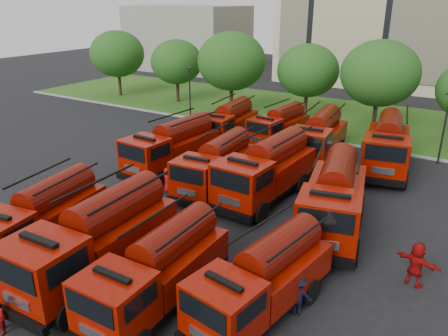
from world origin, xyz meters
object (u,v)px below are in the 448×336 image
(fire_truck_0, at_px, (42,216))
(fire_truck_5, at_px, (217,165))
(fire_truck_6, at_px, (267,170))
(fire_truck_7, at_px, (334,198))
(fire_truck_9, at_px, (279,126))
(fire_truck_2, at_px, (158,270))
(fire_truck_11, at_px, (387,145))
(firefighter_5, at_px, (413,284))
(fire_truck_10, at_px, (319,137))
(fire_truck_1, at_px, (97,239))
(firefighter_4, at_px, (168,192))
(firefighter_3, at_px, (297,313))
(firefighter_1, at_px, (1,334))
(fire_truck_4, at_px, (173,147))
(fire_truck_8, at_px, (228,123))
(fire_truck_3, at_px, (263,279))

(fire_truck_0, relative_size, fire_truck_5, 0.99)
(fire_truck_6, distance_m, fire_truck_7, 4.84)
(fire_truck_9, bearing_deg, fire_truck_7, -48.64)
(fire_truck_2, relative_size, fire_truck_11, 0.83)
(firefighter_5, bearing_deg, fire_truck_10, -39.27)
(fire_truck_1, height_order, firefighter_4, fire_truck_1)
(fire_truck_10, xyz_separation_m, firefighter_5, (8.84, -12.21, -1.75))
(fire_truck_10, distance_m, firefighter_3, 17.42)
(fire_truck_11, distance_m, firefighter_1, 24.86)
(fire_truck_4, bearing_deg, firefighter_5, -13.43)
(fire_truck_8, height_order, firefighter_4, fire_truck_8)
(fire_truck_3, xyz_separation_m, firefighter_1, (-7.36, -5.94, -1.53))
(fire_truck_10, relative_size, fire_truck_11, 0.94)
(fire_truck_4, relative_size, fire_truck_6, 0.96)
(firefighter_5, bearing_deg, fire_truck_1, 44.34)
(firefighter_1, bearing_deg, fire_truck_5, 120.12)
(fire_truck_11, relative_size, firefighter_4, 5.32)
(fire_truck_5, bearing_deg, fire_truck_2, -73.28)
(fire_truck_0, height_order, fire_truck_8, fire_truck_8)
(fire_truck_1, relative_size, fire_truck_2, 1.17)
(fire_truck_3, bearing_deg, fire_truck_0, -165.36)
(fire_truck_3, height_order, fire_truck_7, fire_truck_7)
(fire_truck_0, relative_size, fire_truck_4, 0.94)
(firefighter_1, bearing_deg, fire_truck_1, 113.25)
(fire_truck_6, height_order, fire_truck_9, fire_truck_6)
(fire_truck_9, distance_m, fire_truck_10, 4.56)
(fire_truck_8, relative_size, firefighter_5, 3.78)
(fire_truck_0, height_order, firefighter_5, fire_truck_0)
(fire_truck_0, bearing_deg, fire_truck_6, 48.56)
(fire_truck_9, distance_m, firefighter_5, 19.26)
(fire_truck_2, relative_size, fire_truck_6, 0.86)
(fire_truck_4, distance_m, fire_truck_11, 14.57)
(fire_truck_0, xyz_separation_m, fire_truck_7, (11.06, 8.81, 0.22))
(fire_truck_10, bearing_deg, fire_truck_5, -117.61)
(fire_truck_2, distance_m, fire_truck_8, 20.52)
(fire_truck_4, bearing_deg, firefighter_4, -54.25)
(fire_truck_6, distance_m, fire_truck_11, 9.74)
(fire_truck_6, distance_m, firefighter_1, 15.48)
(fire_truck_10, relative_size, firefighter_1, 5.31)
(firefighter_3, bearing_deg, fire_truck_1, -8.68)
(fire_truck_3, height_order, firefighter_4, fire_truck_3)
(fire_truck_3, distance_m, firefighter_4, 12.21)
(fire_truck_8, relative_size, firefighter_4, 4.73)
(firefighter_3, relative_size, firefighter_4, 1.05)
(fire_truck_4, relative_size, fire_truck_11, 0.93)
(fire_truck_5, distance_m, firefighter_3, 12.03)
(firefighter_3, bearing_deg, fire_truck_9, -86.81)
(fire_truck_4, distance_m, fire_truck_9, 9.98)
(fire_truck_6, relative_size, fire_truck_10, 1.03)
(fire_truck_5, height_order, firefighter_1, fire_truck_5)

